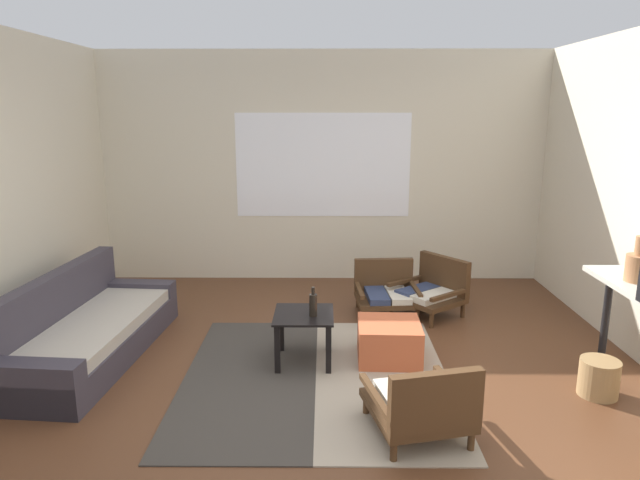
{
  "coord_description": "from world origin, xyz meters",
  "views": [
    {
      "loc": [
        0.02,
        -3.71,
        2.04
      ],
      "look_at": [
        -0.02,
        1.2,
        0.9
      ],
      "focal_mm": 31.81,
      "sensor_mm": 36.0,
      "label": 1
    }
  ],
  "objects_px": {
    "ottoman_orange": "(389,341)",
    "glass_bottle": "(313,304)",
    "armchair_striped_foreground": "(422,404)",
    "clay_vase": "(640,265)",
    "armchair_corner": "(433,289)",
    "armchair_by_window": "(386,290)",
    "wicker_basket": "(599,378)",
    "coffee_table": "(304,325)",
    "couch": "(85,332)"
  },
  "relations": [
    {
      "from": "couch",
      "to": "armchair_striped_foreground",
      "type": "distance_m",
      "value": 2.87
    },
    {
      "from": "armchair_striped_foreground",
      "to": "ottoman_orange",
      "type": "bearing_deg",
      "value": 93.63
    },
    {
      "from": "ottoman_orange",
      "to": "armchair_by_window",
      "type": "bearing_deg",
      "value": 85.32
    },
    {
      "from": "coffee_table",
      "to": "clay_vase",
      "type": "bearing_deg",
      "value": -8.34
    },
    {
      "from": "armchair_corner",
      "to": "glass_bottle",
      "type": "distance_m",
      "value": 1.71
    },
    {
      "from": "ottoman_orange",
      "to": "glass_bottle",
      "type": "height_order",
      "value": "glass_bottle"
    },
    {
      "from": "couch",
      "to": "armchair_corner",
      "type": "xyz_separation_m",
      "value": [
        3.1,
        1.07,
        0.04
      ]
    },
    {
      "from": "armchair_striped_foreground",
      "to": "clay_vase",
      "type": "xyz_separation_m",
      "value": [
        1.68,
        0.75,
        0.7
      ]
    },
    {
      "from": "ottoman_orange",
      "to": "wicker_basket",
      "type": "height_order",
      "value": "ottoman_orange"
    },
    {
      "from": "armchair_corner",
      "to": "coffee_table",
      "type": "bearing_deg",
      "value": -137.63
    },
    {
      "from": "armchair_by_window",
      "to": "ottoman_orange",
      "type": "distance_m",
      "value": 1.16
    },
    {
      "from": "armchair_by_window",
      "to": "armchair_corner",
      "type": "bearing_deg",
      "value": -5.81
    },
    {
      "from": "armchair_by_window",
      "to": "glass_bottle",
      "type": "distance_m",
      "value": 1.48
    },
    {
      "from": "ottoman_orange",
      "to": "glass_bottle",
      "type": "xyz_separation_m",
      "value": [
        -0.63,
        -0.1,
        0.36
      ]
    },
    {
      "from": "wicker_basket",
      "to": "armchair_striped_foreground",
      "type": "bearing_deg",
      "value": -157.6
    },
    {
      "from": "armchair_corner",
      "to": "ottoman_orange",
      "type": "distance_m",
      "value": 1.25
    },
    {
      "from": "glass_bottle",
      "to": "wicker_basket",
      "type": "bearing_deg",
      "value": -13.12
    },
    {
      "from": "armchair_by_window",
      "to": "armchair_striped_foreground",
      "type": "bearing_deg",
      "value": -90.52
    },
    {
      "from": "couch",
      "to": "ottoman_orange",
      "type": "bearing_deg",
      "value": -0.93
    },
    {
      "from": "coffee_table",
      "to": "wicker_basket",
      "type": "height_order",
      "value": "coffee_table"
    },
    {
      "from": "coffee_table",
      "to": "armchair_corner",
      "type": "height_order",
      "value": "armchair_corner"
    },
    {
      "from": "coffee_table",
      "to": "glass_bottle",
      "type": "bearing_deg",
      "value": -34.14
    },
    {
      "from": "clay_vase",
      "to": "wicker_basket",
      "type": "bearing_deg",
      "value": -148.48
    },
    {
      "from": "armchair_by_window",
      "to": "clay_vase",
      "type": "distance_m",
      "value": 2.38
    },
    {
      "from": "wicker_basket",
      "to": "ottoman_orange",
      "type": "bearing_deg",
      "value": 158.12
    },
    {
      "from": "clay_vase",
      "to": "wicker_basket",
      "type": "relative_size",
      "value": 1.19
    },
    {
      "from": "ottoman_orange",
      "to": "glass_bottle",
      "type": "bearing_deg",
      "value": -170.89
    },
    {
      "from": "ottoman_orange",
      "to": "glass_bottle",
      "type": "relative_size",
      "value": 2.11
    },
    {
      "from": "coffee_table",
      "to": "clay_vase",
      "type": "xyz_separation_m",
      "value": [
        2.45,
        -0.36,
        0.61
      ]
    },
    {
      "from": "wicker_basket",
      "to": "glass_bottle",
      "type": "bearing_deg",
      "value": 166.88
    },
    {
      "from": "glass_bottle",
      "to": "clay_vase",
      "type": "bearing_deg",
      "value": -7.36
    },
    {
      "from": "armchair_striped_foreground",
      "to": "ottoman_orange",
      "type": "distance_m",
      "value": 1.16
    },
    {
      "from": "clay_vase",
      "to": "glass_bottle",
      "type": "height_order",
      "value": "clay_vase"
    },
    {
      "from": "armchair_corner",
      "to": "armchair_by_window",
      "type": "bearing_deg",
      "value": 174.19
    },
    {
      "from": "coffee_table",
      "to": "glass_bottle",
      "type": "xyz_separation_m",
      "value": [
        0.08,
        -0.05,
        0.19
      ]
    },
    {
      "from": "coffee_table",
      "to": "armchair_by_window",
      "type": "xyz_separation_m",
      "value": [
        0.8,
        1.2,
        -0.09
      ]
    },
    {
      "from": "couch",
      "to": "armchair_by_window",
      "type": "relative_size",
      "value": 3.19
    },
    {
      "from": "armchair_striped_foreground",
      "to": "glass_bottle",
      "type": "bearing_deg",
      "value": 123.48
    },
    {
      "from": "armchair_by_window",
      "to": "clay_vase",
      "type": "relative_size",
      "value": 1.93
    },
    {
      "from": "couch",
      "to": "armchair_corner",
      "type": "height_order",
      "value": "couch"
    },
    {
      "from": "armchair_by_window",
      "to": "armchair_corner",
      "type": "distance_m",
      "value": 0.47
    },
    {
      "from": "glass_bottle",
      "to": "wicker_basket",
      "type": "xyz_separation_m",
      "value": [
        2.08,
        -0.49,
        -0.38
      ]
    },
    {
      "from": "ottoman_orange",
      "to": "wicker_basket",
      "type": "bearing_deg",
      "value": -21.88
    },
    {
      "from": "coffee_table",
      "to": "clay_vase",
      "type": "relative_size",
      "value": 1.51
    },
    {
      "from": "clay_vase",
      "to": "glass_bottle",
      "type": "distance_m",
      "value": 2.43
    },
    {
      "from": "ottoman_orange",
      "to": "armchair_corner",
      "type": "bearing_deg",
      "value": 63.06
    },
    {
      "from": "couch",
      "to": "armchair_striped_foreground",
      "type": "bearing_deg",
      "value": -24.67
    },
    {
      "from": "clay_vase",
      "to": "armchair_corner",
      "type": "bearing_deg",
      "value": 128.11
    },
    {
      "from": "clay_vase",
      "to": "ottoman_orange",
      "type": "bearing_deg",
      "value": 166.91
    },
    {
      "from": "ottoman_orange",
      "to": "wicker_basket",
      "type": "relative_size",
      "value": 1.81
    }
  ]
}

